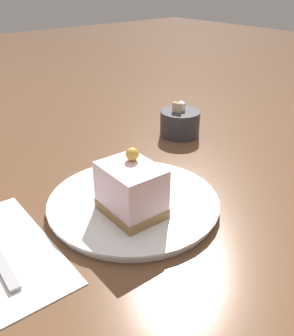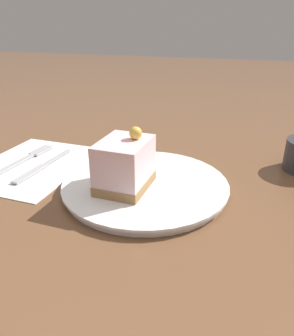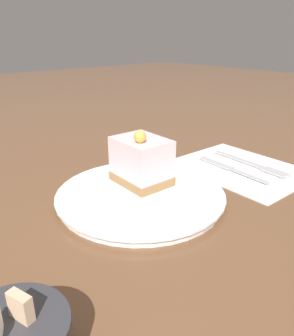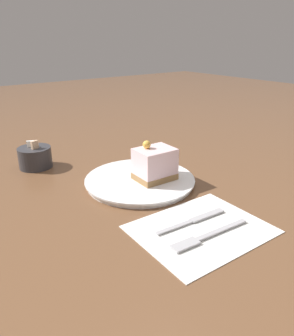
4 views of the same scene
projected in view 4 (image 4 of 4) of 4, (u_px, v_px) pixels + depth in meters
ground_plane at (147, 184)px, 0.81m from camera, size 4.00×4.00×0.00m
plate at (140, 180)px, 0.81m from camera, size 0.27×0.27×0.01m
cake_slice at (155, 164)px, 0.79m from camera, size 0.08×0.10×0.10m
napkin at (201, 229)px, 0.62m from camera, size 0.20×0.25×0.00m
fork at (205, 237)px, 0.59m from camera, size 0.03×0.17×0.00m
knife at (197, 219)px, 0.65m from camera, size 0.02×0.16×0.00m
sugar_bowl at (35, 157)px, 0.91m from camera, size 0.09×0.09×0.08m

